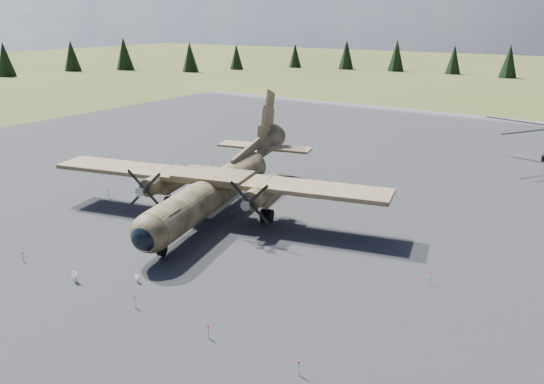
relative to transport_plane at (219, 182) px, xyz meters
The scene contains 7 objects.
ground 6.00m from the transport_plane, 33.65° to the right, with size 500.00×500.00×0.00m, color brown.
apron 8.86m from the transport_plane, 58.84° to the left, with size 120.00×120.00×0.04m, color #525256.
transport_plane is the anchor object (origin of this frame).
info_placard_left 16.43m from the transport_plane, 89.31° to the right, with size 0.48×0.21×0.76m.
info_placard_right 14.69m from the transport_plane, 74.45° to the right, with size 0.39×0.18×0.61m.
barrier_fence 5.46m from the transport_plane, 37.43° to the right, with size 33.12×29.62×0.85m.
treeline 6.38m from the transport_plane, 113.32° to the left, with size 312.48×303.85×10.97m.
Camera 1 is at (25.48, -33.35, 17.52)m, focal length 35.00 mm.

